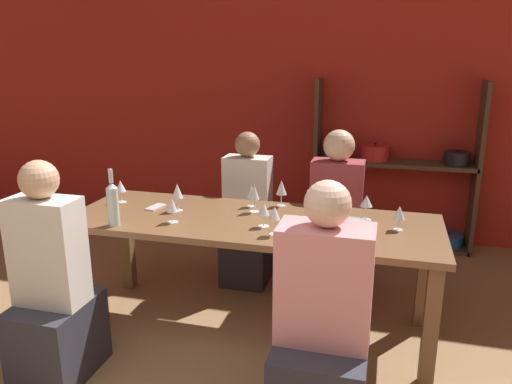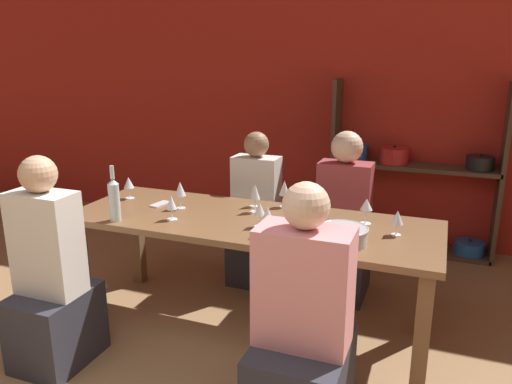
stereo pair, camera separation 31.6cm
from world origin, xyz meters
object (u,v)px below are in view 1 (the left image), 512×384
wine_glass_empty_b (177,191)px  wine_glass_white_b (399,214)px  wine_glass_red_a (254,193)px  dining_table (252,233)px  wine_glass_white_f (274,214)px  person_near_a (322,338)px  wine_glass_white_d (121,187)px  person_far_b (248,227)px  wine_glass_white_c (172,206)px  person_near_b (53,299)px  wine_bottle_green (113,203)px  wine_glass_empty_a (251,192)px  wine_glass_white_e (264,210)px  wine_glass_white_a (281,188)px  cell_phone (156,207)px  wine_glass_white_g (366,202)px  person_far_a (335,232)px  mixing_bowl (351,231)px  shelf_unit (390,188)px

wine_glass_empty_b → wine_glass_white_b: bearing=-0.2°
wine_glass_red_a → dining_table: bearing=-80.8°
wine_glass_white_f → person_near_a: person_near_a is taller
wine_glass_white_d → wine_glass_empty_b: wine_glass_empty_b is taller
wine_glass_white_d → person_far_b: 1.04m
wine_glass_white_c → person_near_b: 0.84m
wine_bottle_green → person_near_b: 0.63m
wine_glass_empty_b → person_near_b: person_near_b is taller
dining_table → wine_glass_empty_a: (-0.07, 0.25, 0.20)m
wine_glass_empty_a → wine_glass_white_e: size_ratio=0.99×
wine_glass_white_a → wine_glass_white_d: size_ratio=1.16×
cell_phone → wine_glass_white_d: bearing=169.1°
wine_glass_white_g → cell_phone: size_ratio=1.00×
wine_glass_red_a → wine_glass_empty_b: 0.50m
wine_glass_white_e → person_far_a: 0.97m
cell_phone → person_far_a: (1.14, 0.64, -0.30)m
wine_glass_white_d → person_far_a: 1.59m
wine_glass_empty_b → person_near_b: (-0.41, -0.79, -0.43)m
wine_glass_white_a → wine_glass_white_c: bearing=-138.5°
wine_glass_white_b → wine_glass_empty_b: (-1.40, 0.01, 0.03)m
person_far_b → person_far_a: bearing=-179.9°
wine_glass_white_f → mixing_bowl: bearing=4.0°
wine_bottle_green → person_near_b: size_ratio=0.28×
cell_phone → person_near_a: (1.24, -0.79, -0.32)m
dining_table → person_near_b: 1.21m
person_near_b → wine_glass_empty_a: bearing=49.8°
wine_glass_white_a → wine_glass_white_c: (-0.57, -0.51, -0.02)m
wine_glass_empty_a → person_near_a: person_near_a is taller
wine_glass_white_d → person_near_a: (1.52, -0.84, -0.43)m
wine_bottle_green → wine_glass_white_a: wine_bottle_green is taller
wine_bottle_green → wine_glass_white_a: 1.10m
wine_glass_white_b → wine_glass_red_a: bearing=172.9°
wine_bottle_green → person_near_a: 1.45m
wine_glass_white_a → person_far_b: size_ratio=0.15×
wine_glass_white_c → wine_glass_white_f: 0.65m
wine_glass_white_b → wine_glass_white_e: wine_glass_white_e is taller
wine_glass_red_a → wine_glass_white_b: 0.91m
wine_glass_white_g → wine_glass_empty_b: bearing=-174.0°
wine_glass_white_g → person_near_b: person_near_b is taller
wine_glass_white_b → wine_glass_empty_b: wine_glass_empty_b is taller
mixing_bowl → person_far_b: bearing=133.3°
dining_table → wine_glass_white_a: 0.41m
wine_glass_empty_a → wine_glass_white_d: bearing=-171.3°
wine_glass_red_a → person_near_b: (-0.90, -0.90, -0.43)m
wine_glass_white_g → mixing_bowl: bearing=-99.7°
person_far_a → wine_bottle_green: bearing=40.0°
person_far_b → dining_table: bearing=108.0°
person_near_a → shelf_unit: bearing=83.5°
wine_glass_red_a → wine_glass_white_f: wine_glass_red_a is taller
mixing_bowl → wine_glass_white_a: 0.73m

